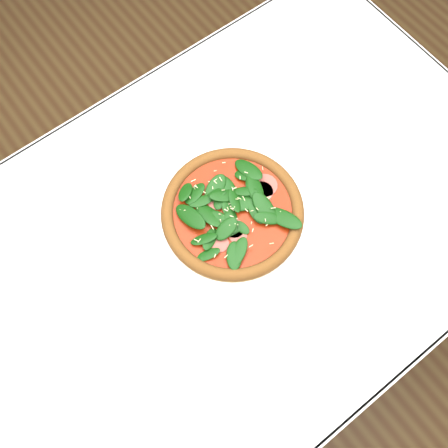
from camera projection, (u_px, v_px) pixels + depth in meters
ground at (231, 304)px, 1.68m from camera, size 6.00×6.00×0.00m
dining_table at (234, 241)px, 1.07m from camera, size 1.21×0.81×0.75m
plate at (232, 214)px, 0.98m from camera, size 0.32×0.32×0.01m
pizza at (233, 211)px, 0.96m from camera, size 0.31×0.31×0.04m
wine_glass at (106, 326)px, 0.76m from camera, size 0.08×0.08×0.21m
saucer_far at (302, 16)px, 1.16m from camera, size 0.13×0.13×0.01m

